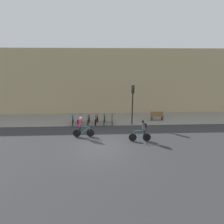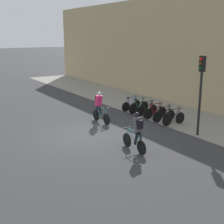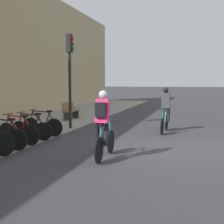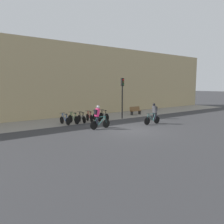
# 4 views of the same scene
# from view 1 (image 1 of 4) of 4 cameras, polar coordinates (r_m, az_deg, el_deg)

# --- Properties ---
(ground) EXTENTS (200.00, 200.00, 0.00)m
(ground) POSITION_cam_1_polar(r_m,az_deg,el_deg) (13.15, -3.62, -11.27)
(ground) COLOR #333335
(kerb_strip) EXTENTS (44.00, 4.50, 0.01)m
(kerb_strip) POSITION_cam_1_polar(r_m,az_deg,el_deg) (19.41, -3.32, -2.22)
(kerb_strip) COLOR gray
(kerb_strip) RESTS_ON ground
(building_facade) EXTENTS (44.00, 0.60, 7.59)m
(building_facade) POSITION_cam_1_polar(r_m,az_deg,el_deg) (21.14, -3.42, 9.77)
(building_facade) COLOR tan
(building_facade) RESTS_ON ground
(cyclist_pink) EXTENTS (1.77, 0.46, 1.77)m
(cyclist_pink) POSITION_cam_1_polar(r_m,az_deg,el_deg) (14.64, -10.10, -4.58)
(cyclist_pink) COLOR black
(cyclist_pink) RESTS_ON ground
(cyclist_grey) EXTENTS (1.75, 0.46, 1.76)m
(cyclist_grey) POSITION_cam_1_polar(r_m,az_deg,el_deg) (13.84, 9.94, -5.78)
(cyclist_grey) COLOR black
(cyclist_grey) RESTS_ON ground
(parked_bike_0) EXTENTS (0.46, 1.61, 0.95)m
(parked_bike_0) POSITION_cam_1_polar(r_m,az_deg,el_deg) (17.96, -12.68, -2.79)
(parked_bike_0) COLOR black
(parked_bike_0) RESTS_ON ground
(parked_bike_1) EXTENTS (0.46, 1.68, 0.98)m
(parked_bike_1) POSITION_cam_1_polar(r_m,az_deg,el_deg) (17.83, -10.18, -2.71)
(parked_bike_1) COLOR black
(parked_bike_1) RESTS_ON ground
(parked_bike_2) EXTENTS (0.46, 1.62, 0.95)m
(parked_bike_2) POSITION_cam_1_polar(r_m,az_deg,el_deg) (17.75, -7.64, -2.76)
(parked_bike_2) COLOR black
(parked_bike_2) RESTS_ON ground
(parked_bike_3) EXTENTS (0.46, 1.61, 0.96)m
(parked_bike_3) POSITION_cam_1_polar(r_m,az_deg,el_deg) (17.70, -5.10, -2.70)
(parked_bike_3) COLOR black
(parked_bike_3) RESTS_ON ground
(parked_bike_4) EXTENTS (0.46, 1.59, 0.95)m
(parked_bike_4) POSITION_cam_1_polar(r_m,az_deg,el_deg) (17.68, -2.53, -2.71)
(parked_bike_4) COLOR black
(parked_bike_4) RESTS_ON ground
(parked_bike_5) EXTENTS (0.46, 1.61, 0.96)m
(parked_bike_5) POSITION_cam_1_polar(r_m,az_deg,el_deg) (17.70, 0.03, -2.65)
(parked_bike_5) COLOR black
(parked_bike_5) RESTS_ON ground
(traffic_light_pole) EXTENTS (0.26, 0.30, 3.93)m
(traffic_light_pole) POSITION_cam_1_polar(r_m,az_deg,el_deg) (17.06, 6.77, 4.58)
(traffic_light_pole) COLOR black
(traffic_light_pole) RESTS_ON ground
(bench) EXTENTS (1.43, 0.44, 0.89)m
(bench) POSITION_cam_1_polar(r_m,az_deg,el_deg) (19.46, 14.48, -1.25)
(bench) COLOR brown
(bench) RESTS_ON ground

